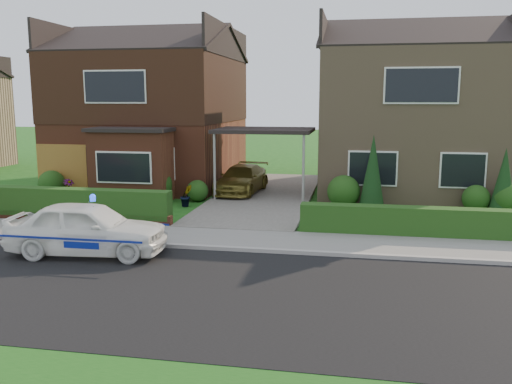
# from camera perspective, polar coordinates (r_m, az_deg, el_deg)

# --- Properties ---
(ground) EXTENTS (120.00, 120.00, 0.00)m
(ground) POSITION_cam_1_polar(r_m,az_deg,el_deg) (11.59, -8.37, -10.18)
(ground) COLOR #174F15
(ground) RESTS_ON ground
(road) EXTENTS (60.00, 6.00, 0.02)m
(road) POSITION_cam_1_polar(r_m,az_deg,el_deg) (11.59, -8.37, -10.18)
(road) COLOR black
(road) RESTS_ON ground
(kerb) EXTENTS (60.00, 0.16, 0.12)m
(kerb) POSITION_cam_1_polar(r_m,az_deg,el_deg) (14.35, -4.44, -5.91)
(kerb) COLOR #9E9993
(kerb) RESTS_ON ground
(sidewalk) EXTENTS (60.00, 2.00, 0.10)m
(sidewalk) POSITION_cam_1_polar(r_m,az_deg,el_deg) (15.33, -3.43, -4.91)
(sidewalk) COLOR slate
(sidewalk) RESTS_ON ground
(driveway) EXTENTS (3.80, 12.00, 0.12)m
(driveway) POSITION_cam_1_polar(r_m,az_deg,el_deg) (21.93, 0.90, -0.39)
(driveway) COLOR #666059
(driveway) RESTS_ON ground
(house_left) EXTENTS (7.50, 9.53, 7.25)m
(house_left) POSITION_cam_1_polar(r_m,az_deg,el_deg) (25.94, -10.84, 9.35)
(house_left) COLOR brown
(house_left) RESTS_ON ground
(house_right) EXTENTS (7.50, 8.06, 7.25)m
(house_right) POSITION_cam_1_polar(r_m,az_deg,el_deg) (24.38, 15.87, 8.78)
(house_right) COLOR #95785B
(house_right) RESTS_ON ground
(carport_link) EXTENTS (3.80, 3.00, 2.77)m
(carport_link) POSITION_cam_1_polar(r_m,az_deg,el_deg) (21.58, 0.89, 6.39)
(carport_link) COLOR black
(carport_link) RESTS_ON ground
(garage_door) EXTENTS (2.20, 0.10, 2.10)m
(garage_door) POSITION_cam_1_polar(r_m,az_deg,el_deg) (23.63, -19.69, 2.20)
(garage_door) COLOR brown
(garage_door) RESTS_ON ground
(dwarf_wall) EXTENTS (7.70, 0.25, 0.36)m
(dwarf_wall) POSITION_cam_1_polar(r_m,az_deg,el_deg) (18.58, -20.16, -2.48)
(dwarf_wall) COLOR brown
(dwarf_wall) RESTS_ON ground
(hedge_left) EXTENTS (7.50, 0.55, 0.90)m
(hedge_left) POSITION_cam_1_polar(r_m,az_deg,el_deg) (18.75, -19.89, -2.92)
(hedge_left) COLOR #133912
(hedge_left) RESTS_ON ground
(hedge_right) EXTENTS (7.50, 0.55, 0.80)m
(hedge_right) POSITION_cam_1_polar(r_m,az_deg,el_deg) (16.28, 18.02, -4.69)
(hedge_right) COLOR #133912
(hedge_right) RESTS_ON ground
(shrub_left_far) EXTENTS (1.08, 1.08, 1.08)m
(shrub_left_far) POSITION_cam_1_polar(r_m,az_deg,el_deg) (23.44, -20.71, 0.83)
(shrub_left_far) COLOR #133912
(shrub_left_far) RESTS_ON ground
(shrub_left_mid) EXTENTS (1.32, 1.32, 1.32)m
(shrub_left_mid) POSITION_cam_1_polar(r_m,az_deg,el_deg) (21.26, -10.57, 0.76)
(shrub_left_mid) COLOR #133912
(shrub_left_mid) RESTS_ON ground
(shrub_left_near) EXTENTS (0.84, 0.84, 0.84)m
(shrub_left_near) POSITION_cam_1_polar(r_m,az_deg,el_deg) (21.07, -6.19, 0.13)
(shrub_left_near) COLOR #133912
(shrub_left_near) RESTS_ON ground
(shrub_right_near) EXTENTS (1.20, 1.20, 1.20)m
(shrub_right_near) POSITION_cam_1_polar(r_m,az_deg,el_deg) (19.97, 9.21, 0.05)
(shrub_right_near) COLOR #133912
(shrub_right_near) RESTS_ON ground
(shrub_right_mid) EXTENTS (0.96, 0.96, 0.96)m
(shrub_right_mid) POSITION_cam_1_polar(r_m,az_deg,el_deg) (20.52, 22.15, -0.63)
(shrub_right_mid) COLOR #133912
(shrub_right_mid) RESTS_ON ground
(shrub_right_far) EXTENTS (1.08, 1.08, 1.08)m
(shrub_right_far) POSITION_cam_1_polar(r_m,az_deg,el_deg) (20.46, 25.07, -0.70)
(shrub_right_far) COLOR #133912
(shrub_right_far) RESTS_ON ground
(conifer_a) EXTENTS (0.90, 0.90, 2.60)m
(conifer_a) POSITION_cam_1_polar(r_m,az_deg,el_deg) (19.67, 12.17, 1.87)
(conifer_a) COLOR black
(conifer_a) RESTS_ON ground
(conifer_b) EXTENTS (0.90, 0.90, 2.20)m
(conifer_b) POSITION_cam_1_polar(r_m,az_deg,el_deg) (20.32, 24.64, 0.87)
(conifer_b) COLOR black
(conifer_b) RESTS_ON ground
(police_car) EXTENTS (3.70, 4.14, 1.53)m
(police_car) POSITION_cam_1_polar(r_m,az_deg,el_deg) (14.40, -17.34, -3.71)
(police_car) COLOR white
(police_car) RESTS_ON ground
(driveway_car) EXTENTS (1.88, 3.95, 1.11)m
(driveway_car) POSITION_cam_1_polar(r_m,az_deg,el_deg) (22.30, -1.51, 1.38)
(driveway_car) COLOR olive
(driveway_car) RESTS_ON driveway
(potted_plant_a) EXTENTS (0.47, 0.41, 0.76)m
(potted_plant_a) POSITION_cam_1_polar(r_m,az_deg,el_deg) (22.05, -24.52, -0.38)
(potted_plant_a) COLOR gray
(potted_plant_a) RESTS_ON ground
(potted_plant_b) EXTENTS (0.57, 0.56, 0.81)m
(potted_plant_b) POSITION_cam_1_polar(r_m,az_deg,el_deg) (20.07, -7.35, -0.42)
(potted_plant_b) COLOR gray
(potted_plant_b) RESTS_ON ground
(potted_plant_c) EXTENTS (0.63, 0.63, 0.80)m
(potted_plant_c) POSITION_cam_1_polar(r_m,az_deg,el_deg) (22.52, -19.10, 0.22)
(potted_plant_c) COLOR gray
(potted_plant_c) RESTS_ON ground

